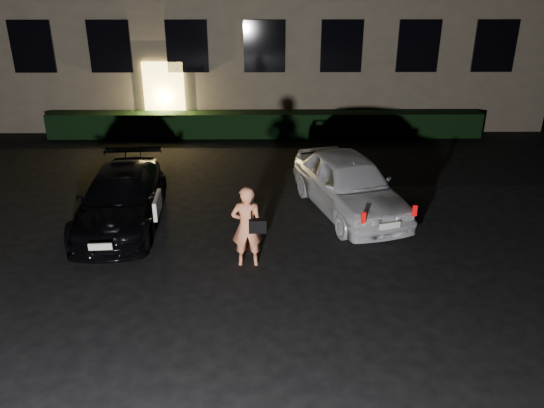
{
  "coord_description": "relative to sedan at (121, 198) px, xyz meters",
  "views": [
    {
      "loc": [
        0.07,
        -7.53,
        5.25
      ],
      "look_at": [
        0.16,
        2.0,
        1.1
      ],
      "focal_mm": 35.0,
      "sensor_mm": 36.0,
      "label": 1
    }
  ],
  "objects": [
    {
      "name": "ground",
      "position": [
        3.22,
        -3.49,
        -0.61
      ],
      "size": [
        80.0,
        80.0,
        0.0
      ],
      "primitive_type": "plane",
      "color": "black",
      "rests_on": "ground"
    },
    {
      "name": "hatch",
      "position": [
        5.22,
        0.62,
        0.09
      ],
      "size": [
        2.74,
        4.4,
        1.4
      ],
      "rotation": [
        0.0,
        0.0,
        0.29
      ],
      "color": "white",
      "rests_on": "ground"
    },
    {
      "name": "hedge",
      "position": [
        3.22,
        7.01,
        -0.18
      ],
      "size": [
        15.0,
        0.7,
        0.85
      ],
      "primitive_type": "cube",
      "color": "black",
      "rests_on": "ground"
    },
    {
      "name": "man",
      "position": [
        2.91,
        -1.92,
        0.22
      ],
      "size": [
        0.68,
        0.41,
        1.64
      ],
      "rotation": [
        0.0,
        0.0,
        3.18
      ],
      "color": "#FF8960",
      "rests_on": "ground"
    },
    {
      "name": "sedan",
      "position": [
        0.0,
        0.0,
        0.0
      ],
      "size": [
        2.01,
        4.33,
        1.21
      ],
      "rotation": [
        0.0,
        0.0,
        0.07
      ],
      "color": "black",
      "rests_on": "ground"
    }
  ]
}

